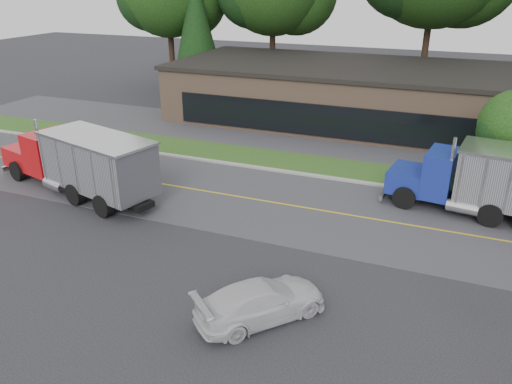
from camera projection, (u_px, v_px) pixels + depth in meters
ground at (203, 307)px, 17.19m from camera, size 140.00×140.00×0.00m
road at (286, 205)px, 24.85m from camera, size 60.00×8.00×0.02m
center_line at (286, 205)px, 24.85m from camera, size 60.00×0.12×0.01m
curb at (310, 176)px, 28.42m from camera, size 60.00×0.30×0.12m
grass_verge at (319, 166)px, 29.95m from camera, size 60.00×3.40×0.03m
far_parking at (338, 142)px, 34.21m from camera, size 60.00×7.00×0.02m
strip_mall at (384, 97)px, 37.83m from camera, size 32.00×12.00×4.00m
evergreen_left at (196, 27)px, 45.74m from camera, size 4.92×4.92×11.19m
dump_truck_red at (81, 161)px, 25.43m from camera, size 10.86×5.16×3.36m
dump_truck_blue at (484, 179)px, 23.20m from camera, size 7.98×3.60×3.36m
rally_car at (261, 301)px, 16.44m from camera, size 4.30×4.60×1.30m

